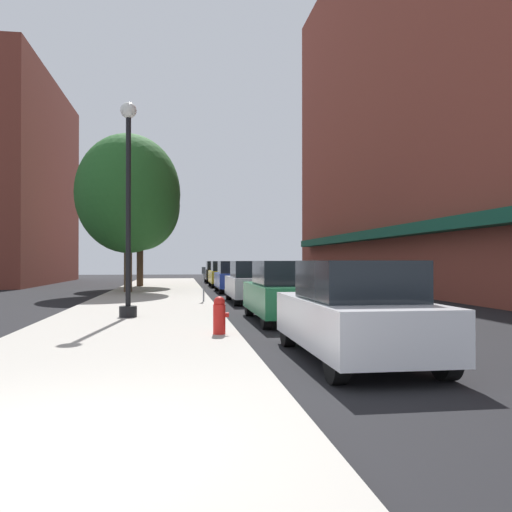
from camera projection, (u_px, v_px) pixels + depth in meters
The scene contains 15 objects.
ground_plane at pixel (247, 300), 22.69m from camera, with size 90.00×90.00×0.00m, color black.
sidewalk_slab at pixel (153, 298), 23.11m from camera, with size 4.80×50.00×0.12m, color #A8A399.
building_right_brick at pixel (443, 81), 28.32m from camera, with size 6.80×40.00×22.54m.
building_far_background at pixel (14, 182), 39.43m from camera, with size 6.80×18.00×15.01m.
lamppost at pixel (128, 205), 14.61m from camera, with size 0.48×0.48×5.90m.
fire_hydrant at pixel (219, 315), 11.18m from camera, with size 0.33×0.26×0.79m.
parking_meter_near at pixel (204, 280), 20.35m from camera, with size 0.14×0.09×1.31m.
tree_near at pixel (128, 194), 26.70m from camera, with size 5.19×5.19×7.91m.
tree_mid at pixel (140, 205), 32.87m from camera, with size 4.88×4.88×7.81m.
car_white at pixel (355, 312), 8.80m from camera, with size 1.80×4.30×1.66m.
car_green at pixel (285, 292), 14.53m from camera, with size 1.80×4.30×1.66m.
car_silver at pixel (252, 282), 21.24m from camera, with size 1.80×4.30×1.66m.
car_blue at pixel (233, 277), 28.49m from camera, with size 1.80×4.30×1.66m.
car_yellow at pixel (224, 274), 34.76m from camera, with size 1.80×4.30×1.66m.
car_black at pixel (217, 272), 41.48m from camera, with size 1.80×4.30×1.66m.
Camera 1 is at (1.13, -4.53, 1.65)m, focal length 37.42 mm.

